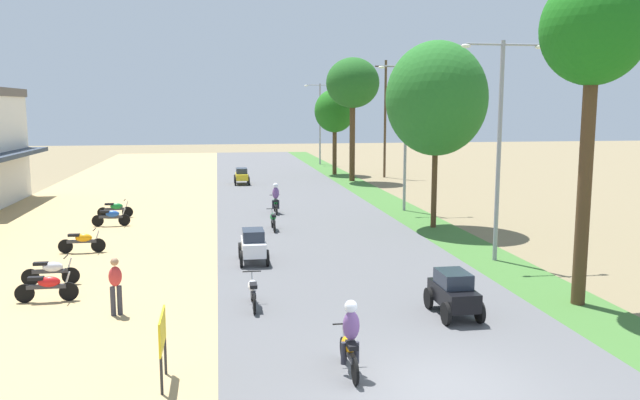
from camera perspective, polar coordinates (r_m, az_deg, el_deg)
name	(u,v)px	position (r m, az deg, el deg)	size (l,w,h in m)	color
ground_plane	(441,391)	(13.82, 10.77, -16.43)	(180.00, 180.00, 0.00)	#7A6B4C
road_strip	(441,389)	(13.80, 10.77, -16.28)	(9.00, 140.00, 0.08)	#565659
parked_motorbike_nearest	(47,285)	(20.55, -23.18, -7.04)	(1.80, 0.54, 0.94)	black
parked_motorbike_second	(51,270)	(22.38, -22.89, -5.80)	(1.80, 0.54, 0.94)	black
parked_motorbike_third	(82,241)	(26.82, -20.46, -3.41)	(1.80, 0.54, 0.94)	black
parked_motorbike_fourth	(111,216)	(32.36, -18.14, -1.37)	(1.80, 0.54, 0.94)	black
parked_motorbike_fifth	(116,208)	(34.79, -17.80, -0.71)	(1.80, 0.54, 0.94)	black
street_signboard	(162,335)	(13.75, -13.91, -11.67)	(0.06, 1.30, 1.50)	#262628
pedestrian_on_shoulder	(116,283)	(18.50, -17.81, -7.10)	(0.42, 0.35, 1.62)	#33333D
median_tree_nearest	(594,35)	(19.63, 23.26, 13.42)	(2.91, 2.91, 9.39)	#4C351E
median_tree_second	(436,99)	(30.53, 10.37, 8.89)	(4.73, 4.73, 8.76)	#4C351E
median_tree_third	(353,84)	(49.66, 2.94, 10.33)	(4.09, 4.09, 9.47)	#4C351E
median_tree_fourth	(335,111)	(54.53, 1.32, 7.93)	(3.44, 3.44, 7.23)	#4C351E
streetlamp_near	(499,136)	(24.32, 15.74, 5.49)	(3.16, 0.20, 8.07)	gray
streetlamp_mid	(406,127)	(35.42, 7.66, 6.48)	(3.16, 0.20, 8.04)	gray
streetlamp_far	(320,118)	(64.28, 0.00, 7.32)	(3.16, 0.20, 8.05)	gray
utility_pole_near	(385,117)	(52.96, 5.84, 7.39)	(1.80, 0.20, 9.55)	brown
car_hatchback_black	(453,292)	(17.99, 11.83, -8.03)	(1.04, 2.00, 1.23)	black
car_hatchback_white	(253,244)	(23.65, -5.99, -3.97)	(1.04, 2.00, 1.23)	silver
car_sedan_yellow	(242,175)	(47.90, -7.02, 2.21)	(1.10, 2.26, 1.19)	gold
motorbike_foreground_rider	(350,339)	(13.91, 2.68, -12.30)	(0.54, 1.80, 1.66)	black
motorbike_ahead_second	(253,290)	(18.49, -6.02, -8.01)	(0.54, 1.80, 0.94)	black
motorbike_ahead_third	(273,219)	(29.83, -4.21, -1.73)	(0.54, 1.80, 0.94)	black
motorbike_ahead_fourth	(276,199)	(34.43, -3.99, 0.09)	(0.54, 1.80, 1.66)	black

